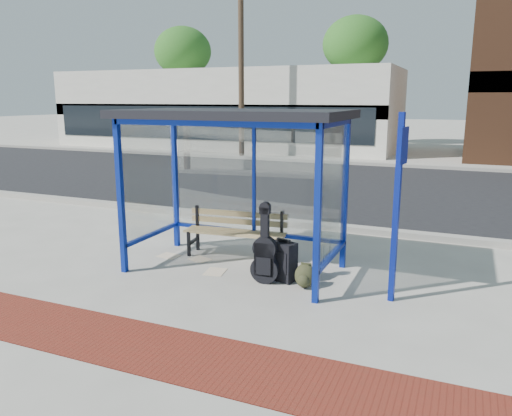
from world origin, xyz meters
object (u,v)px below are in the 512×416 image
at_px(bench, 236,230).
at_px(guitar_bag, 265,256).
at_px(backpack, 305,276).
at_px(suitcase, 283,261).

bearing_deg(bench, guitar_bag, -52.37).
bearing_deg(guitar_bag, bench, 127.77).
xyz_separation_m(bench, guitar_bag, (0.91, -0.97, -0.04)).
height_order(bench, backpack, bench).
relative_size(bench, suitcase, 2.76).
height_order(bench, guitar_bag, guitar_bag).
bearing_deg(suitcase, guitar_bag, -118.62).
distance_m(bench, backpack, 1.77).
height_order(guitar_bag, suitcase, guitar_bag).
bearing_deg(guitar_bag, backpack, 0.22).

